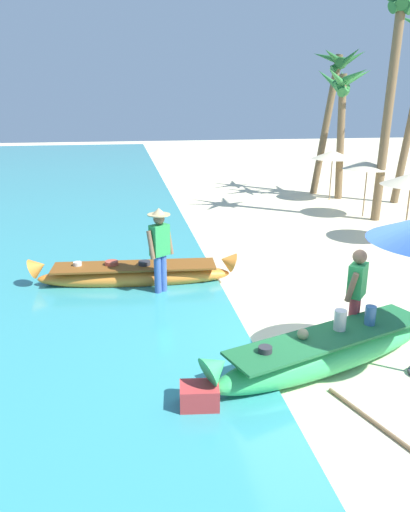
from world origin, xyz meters
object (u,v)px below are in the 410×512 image
(palm_tree_mid_cluster, at_px, (335,80))
(paddle, at_px, (392,435))
(boat_orange_midground, at_px, (135,275))
(person_vendor_hatted, at_px, (160,246))
(cooler_box, at_px, (199,399))
(boat_green_foreground, at_px, (330,351))
(person_tourist_customer, at_px, (356,292))
(palm_tree_leaning_seaward, at_px, (342,96))
(palm_tree_tall_inland, at_px, (398,25))

(palm_tree_mid_cluster, bearing_deg, paddle, -110.19)
(boat_orange_midground, bearing_deg, person_vendor_hatted, -51.38)
(cooler_box, xyz_separation_m, paddle, (2.16, -0.86, -0.16))
(boat_green_foreground, distance_m, person_tourist_customer, 1.15)
(palm_tree_leaning_seaward, height_order, cooler_box, palm_tree_leaning_seaward)
(boat_green_foreground, relative_size, palm_tree_mid_cluster, 0.72)
(palm_tree_leaning_seaward, bearing_deg, cooler_box, -120.09)
(boat_orange_midground, relative_size, paddle, 2.59)
(boat_orange_midground, bearing_deg, palm_tree_mid_cluster, 48.87)
(boat_orange_midground, relative_size, palm_tree_tall_inland, 0.59)
(boat_green_foreground, bearing_deg, palm_tree_tall_inland, 58.08)
(boat_green_foreground, xyz_separation_m, cooler_box, (-2.03, -0.70, -0.12))
(person_vendor_hatted, height_order, palm_tree_tall_inland, palm_tree_tall_inland)
(palm_tree_leaning_seaward, bearing_deg, palm_tree_mid_cluster, 80.88)
(boat_green_foreground, height_order, paddle, boat_green_foreground)
(cooler_box, bearing_deg, palm_tree_tall_inland, 58.04)
(palm_tree_tall_inland, bearing_deg, palm_tree_leaning_seaward, 88.95)
(boat_orange_midground, bearing_deg, person_tourist_customer, -43.07)
(boat_orange_midground, bearing_deg, boat_green_foreground, -55.17)
(person_vendor_hatted, bearing_deg, palm_tree_leaning_seaward, 49.55)
(person_vendor_hatted, xyz_separation_m, palm_tree_leaning_seaward, (7.61, 8.93, 2.83))
(palm_tree_tall_inland, bearing_deg, cooler_box, -128.45)
(boat_green_foreground, height_order, person_tourist_customer, person_tourist_customer)
(boat_green_foreground, distance_m, person_vendor_hatted, 3.97)
(person_vendor_hatted, bearing_deg, cooler_box, -87.68)
(palm_tree_tall_inland, xyz_separation_m, palm_tree_mid_cluster, (0.26, 4.76, -1.35))
(paddle, bearing_deg, person_tourist_customer, 76.09)
(boat_green_foreground, bearing_deg, palm_tree_mid_cluster, 67.20)
(boat_green_foreground, height_order, palm_tree_mid_cluster, palm_tree_mid_cluster)
(palm_tree_leaning_seaward, bearing_deg, palm_tree_tall_inland, -91.05)
(person_tourist_customer, height_order, palm_tree_mid_cluster, palm_tree_mid_cluster)
(boat_green_foreground, relative_size, boat_orange_midground, 0.95)
(boat_green_foreground, distance_m, palm_tree_mid_cluster, 15.09)
(boat_orange_midground, distance_m, cooler_box, 4.60)
(palm_tree_tall_inland, height_order, palm_tree_mid_cluster, palm_tree_tall_inland)
(person_vendor_hatted, distance_m, palm_tree_mid_cluster, 13.24)
(boat_green_foreground, xyz_separation_m, boat_orange_midground, (-2.68, 3.86, -0.05))
(person_vendor_hatted, xyz_separation_m, palm_tree_tall_inland, (7.54, 5.37, 4.80))
(person_vendor_hatted, relative_size, person_tourist_customer, 1.13)
(palm_tree_tall_inland, height_order, cooler_box, palm_tree_tall_inland)
(palm_tree_tall_inland, relative_size, paddle, 4.37)
(person_vendor_hatted, xyz_separation_m, person_tourist_customer, (2.88, -2.53, -0.15))
(boat_orange_midground, distance_m, palm_tree_leaning_seaward, 12.16)
(boat_green_foreground, relative_size, person_vendor_hatted, 2.27)
(person_vendor_hatted, height_order, person_tourist_customer, person_vendor_hatted)
(person_tourist_customer, relative_size, palm_tree_tall_inland, 0.22)
(person_vendor_hatted, bearing_deg, paddle, -64.18)
(palm_tree_mid_cluster, bearing_deg, palm_tree_leaning_seaward, -99.12)
(person_tourist_customer, height_order, paddle, person_tourist_customer)
(boat_green_foreground, bearing_deg, boat_orange_midground, 124.83)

